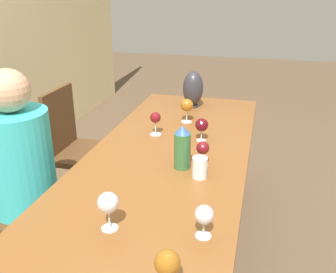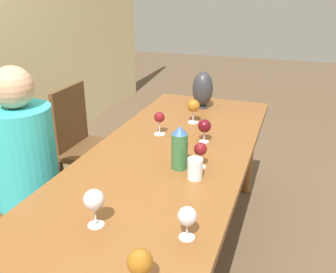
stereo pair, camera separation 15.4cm
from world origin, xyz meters
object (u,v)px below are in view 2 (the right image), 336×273
at_px(wine_glass_3, 94,200).
at_px(person_near, 28,169).
at_px(vase, 203,89).
at_px(chair_far, 88,143).
at_px(wine_glass_2, 205,126).
at_px(wine_glass_7, 193,106).
at_px(wine_glass_4, 200,150).
at_px(wine_glass_0, 140,263).
at_px(wine_glass_5, 159,118).
at_px(wine_glass_1, 187,217).
at_px(water_tumbler, 195,169).
at_px(chair_near, 19,192).
at_px(water_bottle, 179,148).

relative_size(wine_glass_3, person_near, 0.13).
distance_m(vase, chair_far, 0.93).
height_order(wine_glass_2, person_near, person_near).
relative_size(wine_glass_3, wine_glass_7, 0.97).
bearing_deg(chair_far, wine_glass_4, -119.72).
distance_m(wine_glass_0, wine_glass_5, 1.23).
xyz_separation_m(wine_glass_1, person_near, (0.39, 1.01, -0.17)).
bearing_deg(chair_far, wine_glass_0, -143.55).
bearing_deg(wine_glass_5, chair_far, 70.77).
bearing_deg(wine_glass_1, wine_glass_2, 10.29).
distance_m(water_tumbler, chair_near, 1.05).
bearing_deg(wine_glass_5, person_near, 132.04).
xyz_separation_m(wine_glass_0, wine_glass_1, (0.27, -0.06, -0.00)).
relative_size(water_tumbler, person_near, 0.08).
xyz_separation_m(wine_glass_0, wine_glass_7, (1.44, 0.24, 0.02)).
relative_size(wine_glass_0, wine_glass_4, 1.02).
distance_m(wine_glass_2, wine_glass_3, 0.94).
bearing_deg(chair_far, vase, -64.48).
distance_m(wine_glass_1, chair_near, 1.21).
bearing_deg(water_bottle, vase, 7.99).
xyz_separation_m(water_bottle, wine_glass_3, (-0.56, 0.15, 0.00)).
height_order(wine_glass_1, person_near, person_near).
height_order(wine_glass_3, chair_far, chair_far).
relative_size(wine_glass_0, wine_glass_2, 0.98).
height_order(water_bottle, vase, vase).
bearing_deg(wine_glass_3, person_near, 57.39).
bearing_deg(chair_far, wine_glass_1, -135.80).
height_order(vase, wine_glass_3, vase).
xyz_separation_m(wine_glass_2, chair_near, (-0.49, 0.94, -0.34)).
xyz_separation_m(wine_glass_0, person_near, (0.66, 0.95, -0.17)).
bearing_deg(chair_far, wine_glass_3, -147.29).
relative_size(wine_glass_4, chair_far, 0.14).
height_order(wine_glass_7, chair_near, chair_near).
height_order(wine_glass_1, wine_glass_2, wine_glass_2).
distance_m(water_bottle, chair_near, 0.98).
bearing_deg(wine_glass_1, vase, 12.48).
relative_size(chair_near, chair_far, 1.00).
xyz_separation_m(wine_glass_4, wine_glass_5, (0.34, 0.34, 0.01)).
xyz_separation_m(vase, wine_glass_5, (-0.59, 0.11, -0.04)).
bearing_deg(wine_glass_0, vase, 8.61).
xyz_separation_m(wine_glass_0, chair_far, (1.40, 1.03, -0.34)).
bearing_deg(chair_near, wine_glass_2, -62.42).
bearing_deg(wine_glass_5, chair_near, 128.16).
xyz_separation_m(water_tumbler, wine_glass_3, (-0.48, 0.25, 0.06)).
relative_size(water_bottle, wine_glass_3, 1.45).
height_order(water_tumbler, wine_glass_2, wine_glass_2).
distance_m(wine_glass_4, chair_near, 1.07).
xyz_separation_m(wine_glass_7, chair_near, (-0.78, 0.79, -0.36)).
relative_size(wine_glass_0, wine_glass_3, 0.87).
height_order(water_tumbler, wine_glass_3, wine_glass_3).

